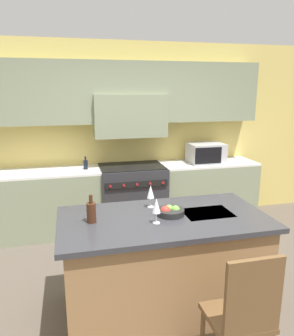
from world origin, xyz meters
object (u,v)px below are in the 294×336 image
at_px(fruit_bowl, 170,211).
at_px(oil_bottle_on_counter, 86,164).
at_px(range_stove, 132,197).
at_px(microwave, 206,153).
at_px(wine_bottle, 91,212).
at_px(wine_glass_far, 151,192).
at_px(island_chair, 244,312).
at_px(wine_glass_near, 156,206).

bearing_deg(fruit_bowl, oil_bottle_on_counter, 108.51).
height_order(range_stove, oil_bottle_on_counter, oil_bottle_on_counter).
relative_size(microwave, wine_bottle, 2.16).
height_order(wine_bottle, oil_bottle_on_counter, wine_bottle).
distance_m(wine_bottle, fruit_bowl, 0.70).
relative_size(microwave, wine_glass_far, 2.40).
bearing_deg(oil_bottle_on_counter, microwave, 0.34).
bearing_deg(wine_bottle, island_chair, -44.18).
bearing_deg(fruit_bowl, island_chair, -75.25).
height_order(wine_glass_far, oil_bottle_on_counter, wine_glass_far).
relative_size(fruit_bowl, oil_bottle_on_counter, 1.36).
xyz_separation_m(wine_glass_near, fruit_bowl, (0.17, 0.15, -0.12)).
distance_m(range_stove, wine_bottle, 2.10).
height_order(microwave, oil_bottle_on_counter, microwave).
distance_m(microwave, wine_glass_far, 2.12).
height_order(island_chair, fruit_bowl, fruit_bowl).
bearing_deg(fruit_bowl, microwave, 58.37).
relative_size(range_stove, island_chair, 0.94).
height_order(wine_glass_near, wine_glass_far, same).
distance_m(wine_glass_near, wine_glass_far, 0.39).
xyz_separation_m(wine_glass_far, oil_bottle_on_counter, (-0.51, 1.67, -0.07)).
distance_m(microwave, fruit_bowl, 2.25).
bearing_deg(wine_glass_near, range_stove, 84.59).
xyz_separation_m(range_stove, wine_glass_near, (-0.19, -2.04, 0.60)).
bearing_deg(wine_glass_far, oil_bottle_on_counter, 107.10).
xyz_separation_m(range_stove, wine_bottle, (-0.72, -1.89, 0.54)).
relative_size(wine_glass_far, fruit_bowl, 0.89).
distance_m(microwave, oil_bottle_on_counter, 1.81).
bearing_deg(oil_bottle_on_counter, island_chair, -72.70).
distance_m(range_stove, wine_glass_near, 2.14).
bearing_deg(range_stove, wine_glass_near, -95.41).
bearing_deg(oil_bottle_on_counter, wine_glass_near, -77.21).
relative_size(island_chair, fruit_bowl, 4.03).
distance_m(island_chair, wine_bottle, 1.39).
height_order(microwave, fruit_bowl, microwave).
height_order(fruit_bowl, oil_bottle_on_counter, oil_bottle_on_counter).
distance_m(range_stove, fruit_bowl, 1.95).
bearing_deg(island_chair, microwave, 71.69).
bearing_deg(wine_glass_near, wine_glass_far, 82.93).
height_order(microwave, wine_glass_far, microwave).
height_order(microwave, island_chair, microwave).
height_order(island_chair, wine_glass_near, wine_glass_near).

